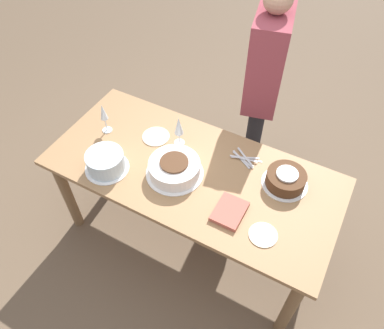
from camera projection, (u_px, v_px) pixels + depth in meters
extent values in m
plane|color=brown|center=(192.00, 233.00, 2.79)|extent=(12.00, 12.00, 0.00)
cube|color=#9E754C|center=(192.00, 172.00, 2.24)|extent=(1.75, 0.80, 0.03)
cylinder|color=brown|center=(323.00, 219.00, 2.45)|extent=(0.07, 0.07, 0.71)
cylinder|color=brown|center=(123.00, 136.00, 2.95)|extent=(0.07, 0.07, 0.71)
cylinder|color=brown|center=(290.00, 307.00, 2.08)|extent=(0.07, 0.07, 0.71)
cylinder|color=brown|center=(68.00, 195.00, 2.58)|extent=(0.07, 0.07, 0.71)
cylinder|color=white|center=(175.00, 173.00, 2.21)|extent=(0.34, 0.34, 0.01)
cylinder|color=white|center=(174.00, 168.00, 2.17)|extent=(0.30, 0.30, 0.09)
cylinder|color=#4C2D19|center=(174.00, 162.00, 2.13)|extent=(0.17, 0.17, 0.01)
cylinder|color=white|center=(284.00, 184.00, 2.15)|extent=(0.27, 0.27, 0.01)
cylinder|color=#4C2D19|center=(286.00, 179.00, 2.12)|extent=(0.23, 0.23, 0.08)
cylinder|color=white|center=(287.00, 174.00, 2.09)|extent=(0.12, 0.12, 0.01)
cylinder|color=white|center=(107.00, 168.00, 2.23)|extent=(0.26, 0.26, 0.01)
cylinder|color=silver|center=(106.00, 161.00, 2.18)|extent=(0.22, 0.22, 0.11)
cylinder|color=silver|center=(179.00, 143.00, 2.37)|extent=(0.07, 0.07, 0.00)
cylinder|color=silver|center=(179.00, 138.00, 2.33)|extent=(0.01, 0.01, 0.08)
cone|color=silver|center=(179.00, 126.00, 2.25)|extent=(0.06, 0.06, 0.12)
cylinder|color=silver|center=(107.00, 130.00, 2.44)|extent=(0.07, 0.07, 0.00)
cylinder|color=silver|center=(106.00, 124.00, 2.40)|extent=(0.01, 0.01, 0.10)
cone|color=silver|center=(103.00, 112.00, 2.32)|extent=(0.05, 0.05, 0.11)
cylinder|color=beige|center=(263.00, 235.00, 1.94)|extent=(0.15, 0.15, 0.01)
cylinder|color=beige|center=(156.00, 136.00, 2.40)|extent=(0.18, 0.18, 0.01)
cube|color=silver|center=(248.00, 159.00, 2.28)|extent=(0.17, 0.05, 0.00)
cube|color=silver|center=(241.00, 159.00, 2.27)|extent=(0.15, 0.10, 0.00)
cube|color=silver|center=(243.00, 160.00, 2.27)|extent=(0.16, 0.07, 0.00)
cube|color=silver|center=(245.00, 158.00, 2.27)|extent=(0.16, 0.08, 0.00)
cube|color=silver|center=(244.00, 159.00, 2.26)|extent=(0.17, 0.04, 0.00)
cube|color=silver|center=(245.00, 157.00, 2.27)|extent=(0.15, 0.11, 0.00)
cube|color=#B75B4C|center=(229.00, 211.00, 2.02)|extent=(0.16, 0.20, 0.03)
cylinder|color=#232328|center=(256.00, 128.00, 2.98)|extent=(0.11, 0.11, 0.76)
cylinder|color=#232328|center=(251.00, 147.00, 2.84)|extent=(0.11, 0.11, 0.76)
cube|color=brown|center=(267.00, 61.00, 2.38)|extent=(0.31, 0.44, 0.63)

